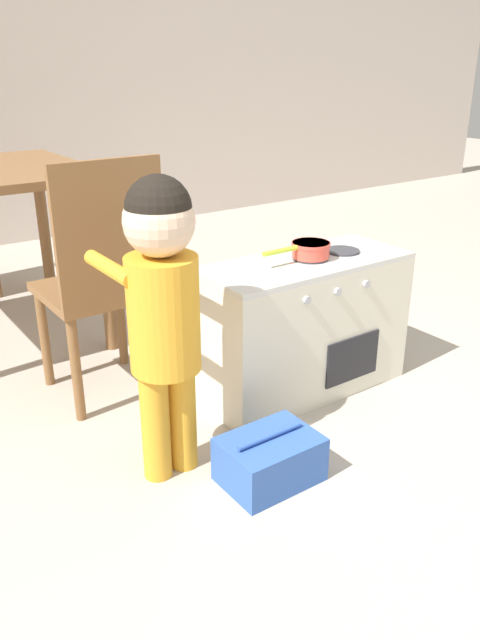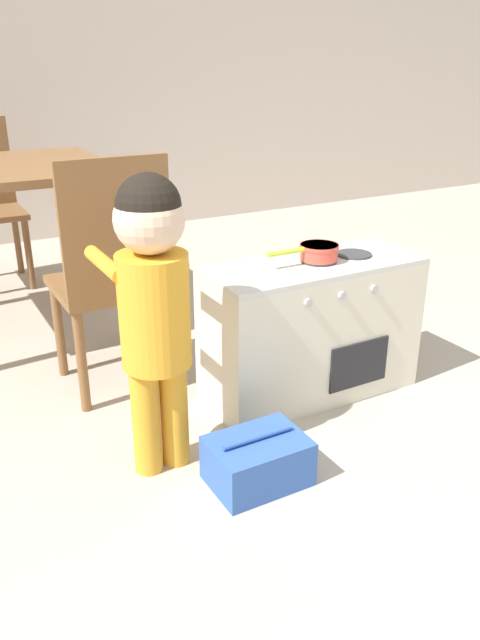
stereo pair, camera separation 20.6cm
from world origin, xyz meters
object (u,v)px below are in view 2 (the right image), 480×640
at_px(dining_table, 0,191).
at_px(dining_chair_near, 111,275).
at_px(child_figure, 153,291).
at_px(toy_basket, 258,461).
at_px(toy_pot, 318,251).
at_px(play_kitchen, 311,329).

distance_m(dining_table, dining_chair_near, 0.83).
relative_size(child_figure, dining_table, 0.98).
bearing_deg(child_figure, toy_basket, -45.23).
bearing_deg(dining_chair_near, child_figure, -94.87).
xyz_separation_m(toy_pot, toy_basket, (-0.47, -0.39, -0.48)).
bearing_deg(toy_pot, dining_chair_near, 150.82).
distance_m(play_kitchen, dining_table, 1.48).
bearing_deg(toy_basket, child_figure, 134.77).
distance_m(play_kitchen, child_figure, 0.77).
bearing_deg(child_figure, play_kitchen, 13.95).
xyz_separation_m(toy_pot, child_figure, (-0.69, -0.17, 0.03)).
xyz_separation_m(dining_table, dining_chair_near, (0.22, -0.78, -0.19)).
distance_m(toy_pot, dining_table, 1.44).
relative_size(child_figure, dining_chair_near, 1.02).
xyz_separation_m(play_kitchen, toy_basket, (-0.46, -0.39, -0.19)).
bearing_deg(dining_chair_near, play_kitchen, -29.76).
xyz_separation_m(toy_pot, dining_chair_near, (-0.65, 0.36, -0.09)).
distance_m(child_figure, dining_chair_near, 0.54).
relative_size(toy_pot, dining_chair_near, 0.32).
relative_size(play_kitchen, toy_pot, 2.80).
bearing_deg(toy_basket, dining_chair_near, 103.05).
bearing_deg(toy_pot, play_kitchen, -178.09).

